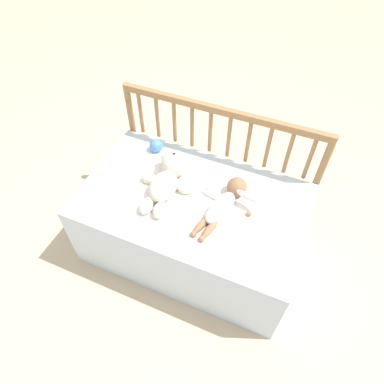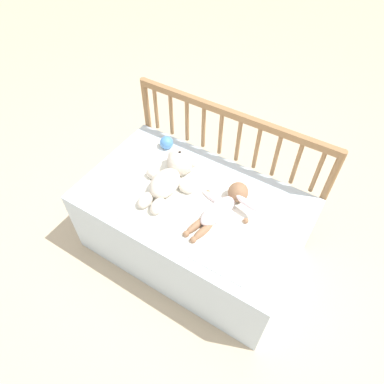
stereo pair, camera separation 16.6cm
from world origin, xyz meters
The scene contains 7 objects.
ground_plane centered at (0.00, 0.00, 0.00)m, with size 12.00×12.00×0.00m, color #C6B293.
crib_mattress centered at (0.00, 0.00, 0.22)m, with size 1.14×0.69×0.45m.
crib_rail centered at (0.00, 0.37, 0.54)m, with size 1.14×0.04×0.75m.
blanket centered at (0.01, -0.02, 0.45)m, with size 0.83×0.54×0.01m.
teddy_bear centered at (-0.15, 0.04, 0.50)m, with size 0.29×0.40×0.14m.
baby centered at (0.16, 0.01, 0.49)m, with size 0.31×0.40×0.10m.
toy_ball centered at (-0.33, 0.25, 0.48)m, with size 0.08×0.08×0.08m.
Camera 2 is at (0.58, -0.93, 1.77)m, focal length 32.00 mm.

